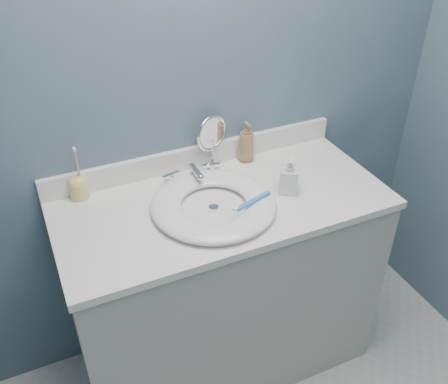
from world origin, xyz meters
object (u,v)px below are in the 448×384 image
soap_bottle_amber (246,142)px  soap_bottle_clear (289,175)px  toothbrush_holder (78,186)px  makeup_mirror (212,139)px

soap_bottle_amber → soap_bottle_clear: 0.28m
soap_bottle_clear → toothbrush_holder: bearing=-167.4°
soap_bottle_amber → soap_bottle_clear: bearing=-81.8°
makeup_mirror → soap_bottle_amber: size_ratio=1.32×
soap_bottle_amber → toothbrush_holder: 0.68m
toothbrush_holder → makeup_mirror: bearing=0.0°
soap_bottle_clear → toothbrush_holder: size_ratio=0.71×
toothbrush_holder → soap_bottle_clear: bearing=-21.8°
makeup_mirror → soap_bottle_amber: (0.14, -0.02, -0.04)m
makeup_mirror → soap_bottle_clear: 0.35m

